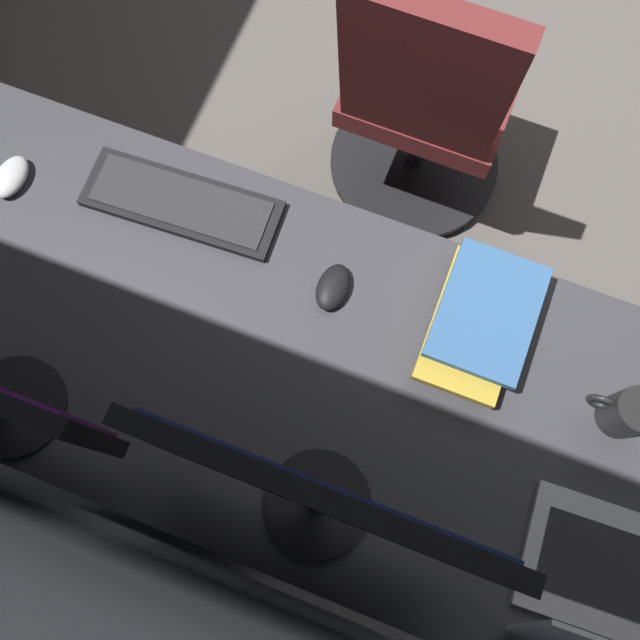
% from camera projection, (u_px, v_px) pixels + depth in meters
% --- Properties ---
extents(floor_plane, '(5.31, 5.31, 0.00)m').
position_uv_depth(floor_plane, '(582.00, 4.00, 2.45)').
color(floor_plane, '#59544F').
extents(desk, '(1.90, 0.75, 0.73)m').
position_uv_depth(desk, '(311.00, 381.00, 1.37)').
color(desk, '#38383D').
rests_on(desk, ground).
extents(drawer_pedestal, '(0.40, 0.51, 0.69)m').
position_uv_depth(drawer_pedestal, '(260.00, 396.00, 1.68)').
color(drawer_pedestal, '#38383D').
rests_on(drawer_pedestal, ground).
extents(monitor_primary, '(0.57, 0.20, 0.45)m').
position_uv_depth(monitor_primary, '(318.00, 499.00, 0.99)').
color(monitor_primary, black).
rests_on(monitor_primary, desk).
extents(laptop_leftmost, '(0.29, 0.28, 0.23)m').
position_uv_depth(laptop_leftmost, '(606.00, 599.00, 1.14)').
color(laptop_leftmost, silver).
rests_on(laptop_leftmost, desk).
extents(keyboard_main, '(0.43, 0.16, 0.02)m').
position_uv_depth(keyboard_main, '(182.00, 203.00, 1.40)').
color(keyboard_main, black).
rests_on(keyboard_main, desk).
extents(mouse_main, '(0.06, 0.10, 0.03)m').
position_uv_depth(mouse_main, '(11.00, 177.00, 1.41)').
color(mouse_main, silver).
rests_on(mouse_main, desk).
extents(mouse_spare, '(0.06, 0.10, 0.03)m').
position_uv_depth(mouse_spare, '(333.00, 287.00, 1.34)').
color(mouse_spare, black).
rests_on(mouse_spare, desk).
extents(book_stack_near, '(0.19, 0.30, 0.07)m').
position_uv_depth(book_stack_near, '(480.00, 320.00, 1.29)').
color(book_stack_near, black).
rests_on(book_stack_near, desk).
extents(coffee_mug, '(0.13, 0.09, 0.11)m').
position_uv_depth(coffee_mug, '(627.00, 412.00, 1.23)').
color(coffee_mug, black).
rests_on(coffee_mug, desk).
extents(office_chair, '(0.56, 0.56, 0.97)m').
position_uv_depth(office_chair, '(426.00, 105.00, 1.79)').
color(office_chair, maroon).
rests_on(office_chair, ground).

